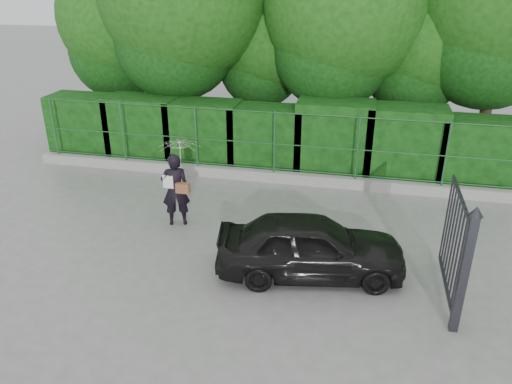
# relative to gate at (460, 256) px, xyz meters

# --- Properties ---
(ground) EXTENTS (80.00, 80.00, 0.00)m
(ground) POSITION_rel_gate_xyz_m (-4.60, 0.72, -1.19)
(ground) COLOR gray
(kerb) EXTENTS (14.00, 0.25, 0.30)m
(kerb) POSITION_rel_gate_xyz_m (-4.60, 5.22, -1.04)
(kerb) COLOR #9E9E99
(kerb) RESTS_ON ground
(fence) EXTENTS (14.13, 0.06, 1.80)m
(fence) POSITION_rel_gate_xyz_m (-4.38, 5.22, 0.01)
(fence) COLOR #22552A
(fence) RESTS_ON kerb
(hedge) EXTENTS (14.20, 1.20, 2.21)m
(hedge) POSITION_rel_gate_xyz_m (-4.54, 6.22, -0.17)
(hedge) COLOR black
(hedge) RESTS_ON ground
(trees) EXTENTS (17.10, 6.15, 8.08)m
(trees) POSITION_rel_gate_xyz_m (-3.46, 8.46, 3.43)
(trees) COLOR black
(trees) RESTS_ON ground
(gate) EXTENTS (0.22, 2.33, 2.36)m
(gate) POSITION_rel_gate_xyz_m (0.00, 0.00, 0.00)
(gate) COLOR #25252C
(gate) RESTS_ON ground
(woman) EXTENTS (1.01, 0.99, 2.12)m
(woman) POSITION_rel_gate_xyz_m (-5.91, 2.21, 0.19)
(woman) COLOR black
(woman) RESTS_ON ground
(car) EXTENTS (3.94, 2.13, 1.27)m
(car) POSITION_rel_gate_xyz_m (-2.62, 0.73, -0.55)
(car) COLOR black
(car) RESTS_ON ground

